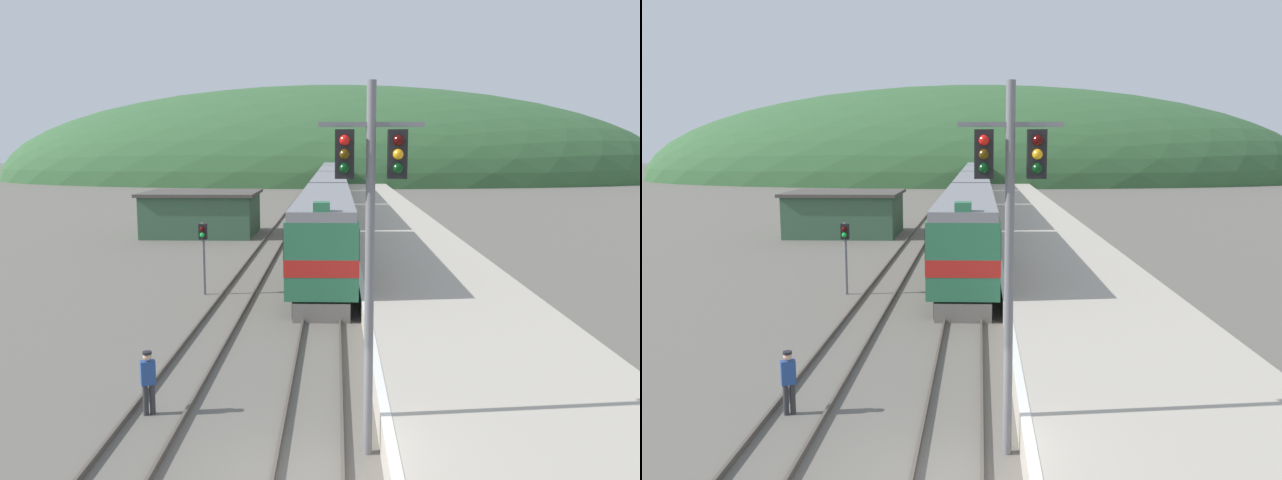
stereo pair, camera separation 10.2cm
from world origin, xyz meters
TOP-DOWN VIEW (x-y plane):
  - track_main at (0.00, 70.00)m, footprint 1.52×180.00m
  - track_siding at (-3.97, 70.00)m, footprint 1.51×180.00m
  - platform at (5.11, 50.00)m, footprint 7.09×140.00m
  - distant_hills at (0.00, 121.81)m, footprint 140.91×63.41m
  - station_shed at (-9.87, 36.43)m, footprint 8.75×6.84m
  - express_train_lead_car at (0.00, 21.40)m, footprint 2.94×19.73m
  - carriage_second at (0.00, 42.49)m, footprint 2.93×20.23m
  - carriage_third at (0.00, 63.61)m, footprint 2.93×20.23m
  - carriage_fourth at (0.00, 84.72)m, footprint 2.93×20.23m
  - signal_mast_main at (1.28, 1.42)m, footprint 2.20×0.42m
  - signal_post_siding at (-5.55, 16.47)m, footprint 0.36×0.42m
  - track_worker at (-4.20, 3.34)m, footprint 0.42×0.35m

SIDE VIEW (x-z plane):
  - distant_hills at x=0.00m, z-range -19.51..19.51m
  - track_main at x=0.00m, z-range 0.00..0.16m
  - track_siding at x=-3.97m, z-range 0.00..0.16m
  - platform at x=5.11m, z-range -0.01..0.89m
  - track_worker at x=-4.20m, z-range 0.11..1.78m
  - station_shed at x=-9.87m, z-range 0.02..3.40m
  - carriage_second at x=0.00m, z-range 0.19..4.53m
  - carriage_third at x=0.00m, z-range 0.19..4.53m
  - carriage_fourth at x=0.00m, z-range 0.19..4.53m
  - express_train_lead_car at x=0.00m, z-range 0.02..4.72m
  - signal_post_siding at x=-5.55m, z-range 0.75..4.10m
  - signal_mast_main at x=1.28m, z-range 1.28..9.42m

